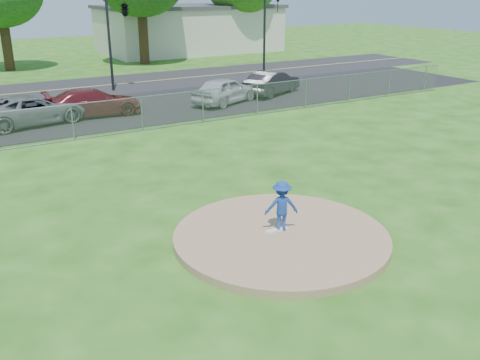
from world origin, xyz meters
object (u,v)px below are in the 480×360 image
object	(u,v)px
parked_car_darkred	(93,102)
parked_car_charcoal	(272,83)
commercial_building	(189,28)
pitcher	(282,206)
traffic_signal_center	(123,11)
traffic_signal_right	(267,26)
parked_car_pearl	(225,90)
parked_car_gray	(33,110)

from	to	relation	value
parked_car_darkred	parked_car_charcoal	world-z (taller)	parked_car_charcoal
commercial_building	parked_car_darkred	world-z (taller)	commercial_building
pitcher	traffic_signal_center	bearing A→B (deg)	-77.09
parked_car_darkred	traffic_signal_right	bearing A→B (deg)	-62.39
traffic_signal_right	parked_car_charcoal	size ratio (longest dim) A/B	1.34
pitcher	parked_car_charcoal	distance (m)	18.90
parked_car_charcoal	commercial_building	bearing A→B (deg)	-38.76
pitcher	parked_car_darkred	distance (m)	15.70
traffic_signal_center	parked_car_darkred	distance (m)	8.27
traffic_signal_right	parked_car_charcoal	world-z (taller)	traffic_signal_right
parked_car_darkred	parked_car_pearl	size ratio (longest dim) A/B	1.10
pitcher	parked_car_gray	size ratio (longest dim) A/B	0.27
parked_car_gray	parked_car_pearl	size ratio (longest dim) A/B	1.17
parked_car_pearl	parked_car_charcoal	distance (m)	3.70
traffic_signal_center	parked_car_gray	world-z (taller)	traffic_signal_center
parked_car_gray	parked_car_darkred	world-z (taller)	parked_car_gray
parked_car_darkred	parked_car_gray	bearing A→B (deg)	98.40
commercial_building	parked_car_pearl	size ratio (longest dim) A/B	3.94
parked_car_pearl	parked_car_charcoal	size ratio (longest dim) A/B	0.99
pitcher	parked_car_pearl	xyz separation A→B (m)	(6.83, 14.95, -0.13)
commercial_building	parked_car_darkred	bearing A→B (deg)	-125.87
traffic_signal_right	parked_car_gray	size ratio (longest dim) A/B	1.15
traffic_signal_right	parked_car_charcoal	bearing A→B (deg)	-121.20
commercial_building	pitcher	world-z (taller)	commercial_building
commercial_building	parked_car_darkred	xyz separation A→B (m)	(-15.99, -22.11, -1.48)
parked_car_gray	pitcher	bearing A→B (deg)	-179.39
traffic_signal_center	parked_car_charcoal	xyz separation A→B (m)	(6.60, -6.05, -3.91)
pitcher	parked_car_pearl	world-z (taller)	pitcher
traffic_signal_center	pitcher	distance (m)	22.45
traffic_signal_center	traffic_signal_right	bearing A→B (deg)	0.00
parked_car_charcoal	parked_car_gray	bearing A→B (deg)	66.18
commercial_building	parked_car_gray	world-z (taller)	commercial_building
pitcher	parked_car_pearl	distance (m)	16.44
parked_car_charcoal	traffic_signal_right	bearing A→B (deg)	-56.13
pitcher	parked_car_gray	xyz separation A→B (m)	(-2.96, 15.50, -0.17)
commercial_building	traffic_signal_center	size ratio (longest dim) A/B	2.93
parked_car_gray	parked_car_charcoal	size ratio (longest dim) A/B	1.16
commercial_building	parked_car_darkred	distance (m)	27.32
commercial_building	traffic_signal_center	bearing A→B (deg)	-126.94
pitcher	parked_car_gray	bearing A→B (deg)	-56.27
commercial_building	traffic_signal_right	distance (m)	16.14
pitcher	parked_car_darkred	bearing A→B (deg)	-66.67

